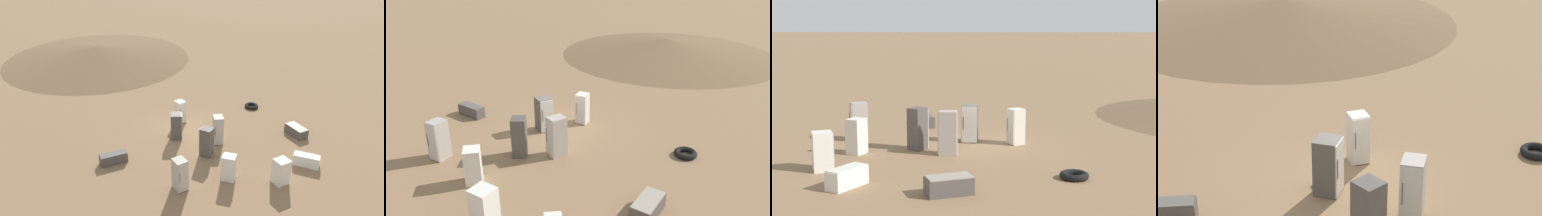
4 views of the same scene
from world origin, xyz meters
TOP-DOWN VIEW (x-y plane):
  - ground_plane at (0.00, 0.00)m, footprint 1000.00×1000.00m
  - dirt_mound at (15.98, 7.66)m, footprint 18.70×18.70m
  - discarded_fridge_0 at (-5.78, -5.07)m, footprint 0.97×0.97m
  - discarded_fridge_1 at (1.53, -0.07)m, footprint 0.86×0.84m
  - discarded_fridge_2 at (-1.38, -2.30)m, footprint 0.81×0.62m
  - discarded_fridge_3 at (-0.84, -7.65)m, footprint 1.68×1.29m
  - discarded_fridge_4 at (-5.23, -2.34)m, footprint 0.86×0.92m
  - discarded_fridge_5 at (-5.84, 0.34)m, footprint 0.96×0.89m
  - discarded_fridge_6 at (-3.13, 4.12)m, footprint 1.10×1.69m
  - discarded_fridge_7 at (-2.77, -1.40)m, footprint 0.91×0.94m
  - discarded_fridge_8 at (-0.59, 0.29)m, footprint 0.76×0.75m
  - scrap_tire at (3.41, -5.60)m, footprint 1.03×1.03m

SIDE VIEW (x-z plane):
  - ground_plane at x=0.00m, z-range 0.00..0.00m
  - scrap_tire at x=3.41m, z-range 0.00..0.25m
  - discarded_fridge_3 at x=-0.84m, z-range 0.00..0.61m
  - discarded_fridge_6 at x=-3.13m, z-range 0.00..0.61m
  - dirt_mound at x=15.98m, z-range 0.00..1.36m
  - discarded_fridge_0 at x=-5.78m, z-range 0.00..1.47m
  - discarded_fridge_4 at x=-5.23m, z-range 0.00..1.50m
  - discarded_fridge_1 at x=1.53m, z-range 0.00..1.64m
  - discarded_fridge_8 at x=-0.59m, z-range 0.00..1.75m
  - discarded_fridge_5 at x=-5.84m, z-range 0.00..1.79m
  - discarded_fridge_7 at x=-2.77m, z-range 0.00..1.84m
  - discarded_fridge_2 at x=-1.38m, z-range 0.00..1.85m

